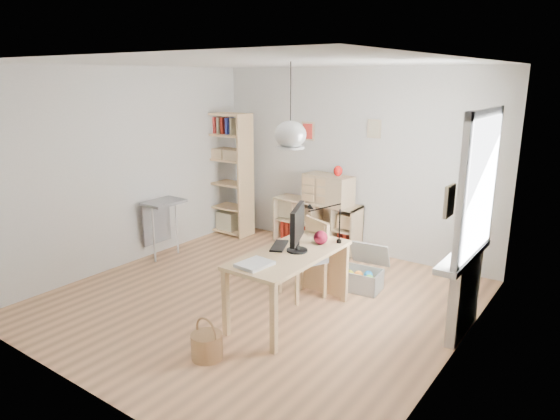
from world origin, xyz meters
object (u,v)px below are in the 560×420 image
Objects in this scene: cube_shelf at (317,227)px; storage_chest at (362,275)px; desk at (290,261)px; tall_bookshelf at (227,169)px; monitor at (297,227)px; chair at (307,253)px; drawer_chest at (328,189)px.

storage_chest is at bearing -38.94° from cube_shelf.
desk is at bearing -109.94° from storage_chest.
storage_chest is (2.89, -0.79, -0.91)m from tall_bookshelf.
cube_shelf is 2.60× the size of monitor.
tall_bookshelf is 2.83m from chair.
monitor is at bearing -59.68° from drawer_chest.
tall_bookshelf is 2.17× the size of chair.
desk is 1.29m from storage_chest.
drawer_chest reaches higher than chair.
drawer_chest is (1.78, 0.24, -0.15)m from tall_bookshelf.
desk is 0.64m from chair.
drawer_chest reaches higher than storage_chest.
desk is 2.45× the size of storage_chest.
tall_bookshelf is 3.23m from monitor.
drawer_chest is (-0.65, 1.59, 0.41)m from chair.
monitor is 2.28m from drawer_chest.
drawer_chest is (-1.11, 1.03, 0.76)m from storage_chest.
drawer_chest is at bearing 110.31° from desk.
cube_shelf is (-1.02, 2.23, -0.36)m from desk.
monitor is 0.72× the size of drawer_chest.
storage_chest is (0.46, 0.56, -0.35)m from chair.
desk is at bearing -140.38° from monitor.
monitor reaches higher than chair.
chair is at bearing -62.29° from cube_shelf.
tall_bookshelf reaches higher than desk.
desk is 3.27m from tall_bookshelf.
tall_bookshelf is 3.71× the size of monitor.
chair is 1.76m from drawer_chest.
tall_bookshelf reaches higher than storage_chest.
storage_chest is (1.32, -1.07, -0.12)m from cube_shelf.
cube_shelf is 2.51m from monitor.
monitor is at bearing 62.88° from desk.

